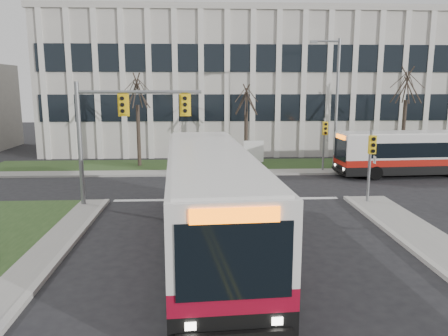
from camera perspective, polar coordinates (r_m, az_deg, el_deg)
ground at (r=15.66m, az=2.06°, el=-11.82°), size 120.00×120.00×0.00m
sidewalk_cross at (r=30.84m, az=8.95°, el=-0.51°), size 44.00×1.60×0.14m
building_lawn at (r=33.54m, az=7.99°, el=0.40°), size 44.00×5.00×0.12m
office_building at (r=44.85m, az=5.30°, el=10.66°), size 40.00×16.00×12.00m
mast_arm_signal at (r=22.08m, az=-14.26°, el=5.86°), size 6.11×0.38×6.20m
signal_pole_near at (r=23.19m, az=18.62°, el=1.47°), size 0.34×0.39×3.80m
signal_pole_far at (r=31.18m, az=12.98°, el=3.99°), size 0.34×0.39×3.80m
streetlight at (r=32.00m, az=14.24°, el=8.94°), size 2.15×0.25×9.20m
directory_sign at (r=32.49m, az=3.87°, el=2.13°), size 1.50×0.12×2.00m
tree_left at (r=32.76m, az=-11.29°, el=9.66°), size 1.80×1.80×7.70m
tree_mid at (r=32.79m, az=2.93°, el=8.74°), size 1.80×1.80×6.82m
tree_right at (r=35.82m, az=22.75°, el=9.74°), size 1.80×1.80×8.25m
bus_main at (r=16.05m, az=-1.89°, el=-4.44°), size 3.77×13.69×3.61m
bus_cross at (r=32.12m, az=24.08°, el=1.64°), size 11.06×2.99×2.92m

